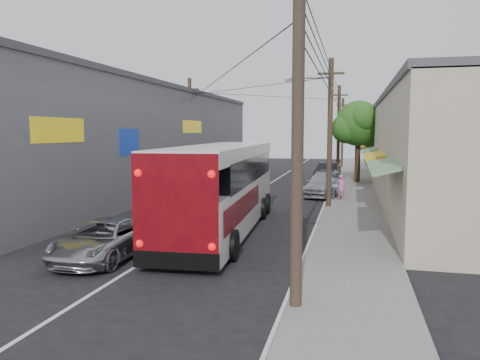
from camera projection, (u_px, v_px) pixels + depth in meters
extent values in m
plane|color=black|center=(130.00, 270.00, 14.03)|extent=(120.00, 120.00, 0.00)
cube|color=slate|center=(353.00, 192.00, 31.85)|extent=(3.00, 80.00, 0.12)
cube|color=#C2B69A|center=(421.00, 148.00, 32.43)|extent=(6.00, 40.00, 6.00)
cube|color=#4C4C51|center=(423.00, 103.00, 32.11)|extent=(6.20, 40.00, 0.30)
cube|color=#1A751E|center=(387.00, 164.00, 17.74)|extent=(1.39, 6.00, 0.46)
cube|color=orange|center=(377.00, 155.00, 25.48)|extent=(1.39, 6.00, 0.46)
cube|color=#1A751E|center=(371.00, 149.00, 33.21)|extent=(1.39, 6.00, 0.46)
cube|color=orange|center=(368.00, 146.00, 40.95)|extent=(1.39, 6.00, 0.46)
cube|color=#1A751E|center=(366.00, 144.00, 48.68)|extent=(1.39, 6.00, 0.46)
cube|color=slate|center=(136.00, 141.00, 33.06)|extent=(7.00, 36.00, 7.00)
cube|color=#4C4C51|center=(135.00, 89.00, 32.69)|extent=(7.20, 36.00, 0.30)
cube|color=yellow|center=(58.00, 130.00, 18.65)|extent=(0.12, 3.50, 1.00)
cube|color=#1433A5|center=(128.00, 142.00, 24.51)|extent=(0.12, 2.20, 1.40)
cube|color=yellow|center=(192.00, 127.00, 34.09)|extent=(0.12, 4.00, 0.90)
cylinder|color=#473828|center=(298.00, 138.00, 10.47)|extent=(0.28, 0.28, 8.00)
cylinder|color=#473828|center=(330.00, 134.00, 24.98)|extent=(0.28, 0.28, 8.00)
cube|color=#473828|center=(331.00, 73.00, 24.65)|extent=(1.40, 0.12, 0.12)
cylinder|color=#473828|center=(338.00, 133.00, 39.48)|extent=(0.28, 0.28, 8.00)
cube|color=#473828|center=(339.00, 95.00, 39.15)|extent=(1.40, 0.12, 0.12)
cylinder|color=#473828|center=(342.00, 133.00, 53.99)|extent=(0.28, 0.28, 8.00)
cube|color=#473828|center=(343.00, 105.00, 53.66)|extent=(1.40, 0.12, 0.12)
cylinder|color=#473828|center=(190.00, 134.00, 34.17)|extent=(0.28, 0.28, 8.00)
cube|color=#473828|center=(190.00, 89.00, 33.84)|extent=(1.40, 0.12, 0.12)
cylinder|color=#59595E|center=(310.00, 78.00, 24.93)|extent=(2.20, 0.10, 0.10)
cube|color=#59595E|center=(289.00, 80.00, 25.19)|extent=(0.50, 0.18, 0.12)
cylinder|color=#3F2B19|center=(358.00, 159.00, 37.38)|extent=(0.44, 0.44, 4.00)
sphere|color=#1F5416|center=(358.00, 123.00, 37.09)|extent=(3.60, 3.60, 3.60)
sphere|color=#1F5416|center=(371.00, 131.00, 37.50)|extent=(2.60, 2.60, 2.60)
sphere|color=#1F5416|center=(347.00, 128.00, 36.96)|extent=(2.40, 2.40, 2.40)
sphere|color=#1F5416|center=(364.00, 118.00, 35.99)|extent=(2.20, 2.20, 2.20)
sphere|color=#1F5416|center=(355.00, 121.00, 38.01)|extent=(2.00, 2.00, 2.00)
cube|color=white|center=(222.00, 204.00, 19.34)|extent=(3.27, 12.41, 1.95)
cube|color=black|center=(225.00, 168.00, 19.70)|extent=(3.17, 10.37, 1.02)
cube|color=white|center=(222.00, 152.00, 19.12)|extent=(3.27, 12.41, 0.51)
cube|color=maroon|center=(175.00, 206.00, 13.22)|extent=(2.54, 0.23, 2.97)
cube|color=black|center=(176.00, 261.00, 13.38)|extent=(2.56, 0.25, 0.51)
sphere|color=red|center=(140.00, 244.00, 13.50)|extent=(0.23, 0.23, 0.23)
sphere|color=red|center=(212.00, 247.00, 13.11)|extent=(0.23, 0.23, 0.23)
sphere|color=red|center=(138.00, 173.00, 13.28)|extent=(0.23, 0.23, 0.23)
sphere|color=red|center=(212.00, 174.00, 12.90)|extent=(0.23, 0.23, 0.23)
cylinder|color=black|center=(156.00, 242.00, 15.43)|extent=(0.37, 1.04, 1.02)
cylinder|color=black|center=(232.00, 245.00, 14.97)|extent=(0.37, 1.04, 1.02)
cylinder|color=black|center=(210.00, 207.00, 22.64)|extent=(0.37, 1.04, 1.02)
cylinder|color=black|center=(262.00, 208.00, 22.19)|extent=(0.37, 1.04, 1.02)
cylinder|color=black|center=(217.00, 202.00, 24.15)|extent=(0.37, 1.04, 1.02)
cylinder|color=black|center=(266.00, 204.00, 23.69)|extent=(0.37, 1.04, 1.02)
imported|color=#ACADB3|center=(105.00, 239.00, 15.26)|extent=(2.19, 4.61, 1.27)
imported|color=#A3A2AA|center=(323.00, 185.00, 30.29)|extent=(2.40, 5.10, 1.44)
imported|color=#2A292F|center=(327.00, 178.00, 35.36)|extent=(1.81, 4.09, 1.37)
imported|color=black|center=(328.00, 172.00, 39.93)|extent=(2.14, 4.63, 1.47)
imported|color=pink|center=(341.00, 187.00, 27.77)|extent=(0.64, 0.55, 1.50)
imported|color=#7C90B4|center=(335.00, 184.00, 28.18)|extent=(0.98, 0.86, 1.70)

